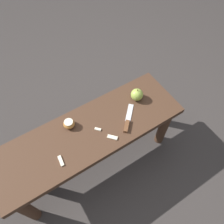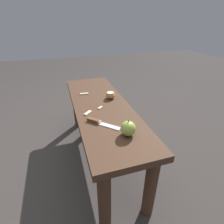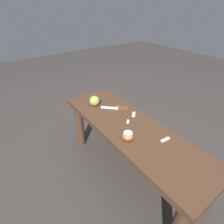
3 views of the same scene
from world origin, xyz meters
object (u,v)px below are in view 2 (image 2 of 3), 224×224
object	(u,v)px
apple_whole	(128,128)
apple_cut	(110,95)
wooden_bench	(102,116)
knife	(98,122)

from	to	relation	value
apple_whole	apple_cut	world-z (taller)	apple_whole
wooden_bench	knife	xyz separation A→B (m)	(-0.22, 0.07, 0.10)
knife	apple_whole	world-z (taller)	apple_whole
apple_whole	wooden_bench	bearing A→B (deg)	6.99
knife	apple_whole	size ratio (longest dim) A/B	1.89
apple_cut	apple_whole	bearing A→B (deg)	174.21
apple_cut	wooden_bench	bearing A→B (deg)	132.44
wooden_bench	apple_whole	distance (m)	0.41
wooden_bench	apple_cut	distance (m)	0.17
wooden_bench	apple_whole	bearing A→B (deg)	-173.01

